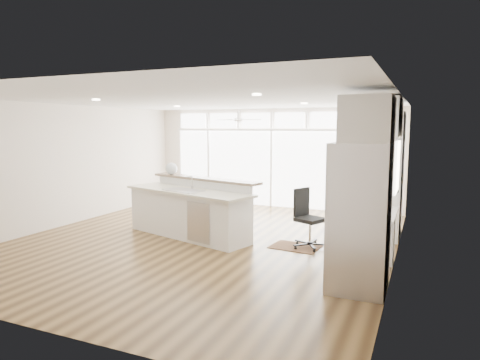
% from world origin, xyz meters
% --- Properties ---
extents(floor, '(7.00, 8.00, 0.02)m').
position_xyz_m(floor, '(0.00, 0.00, -0.01)').
color(floor, '#483016').
rests_on(floor, ground).
extents(ceiling, '(7.00, 8.00, 0.02)m').
position_xyz_m(ceiling, '(0.00, 0.00, 2.70)').
color(ceiling, white).
rests_on(ceiling, wall_back).
extents(wall_back, '(7.00, 0.04, 2.70)m').
position_xyz_m(wall_back, '(0.00, 4.00, 1.35)').
color(wall_back, silver).
rests_on(wall_back, floor).
extents(wall_front, '(7.00, 0.04, 2.70)m').
position_xyz_m(wall_front, '(0.00, -4.00, 1.35)').
color(wall_front, silver).
rests_on(wall_front, floor).
extents(wall_left, '(0.04, 8.00, 2.70)m').
position_xyz_m(wall_left, '(-3.50, 0.00, 1.35)').
color(wall_left, silver).
rests_on(wall_left, floor).
extents(wall_right, '(0.04, 8.00, 2.70)m').
position_xyz_m(wall_right, '(3.50, 0.00, 1.35)').
color(wall_right, silver).
rests_on(wall_right, floor).
extents(glass_wall, '(5.80, 0.06, 2.08)m').
position_xyz_m(glass_wall, '(0.00, 3.94, 1.05)').
color(glass_wall, white).
rests_on(glass_wall, wall_back).
extents(transom_row, '(5.90, 0.06, 0.40)m').
position_xyz_m(transom_row, '(0.00, 3.94, 2.38)').
color(transom_row, white).
rests_on(transom_row, wall_back).
extents(desk_window, '(0.04, 0.85, 0.85)m').
position_xyz_m(desk_window, '(3.46, 0.30, 1.55)').
color(desk_window, white).
rests_on(desk_window, wall_right).
extents(ceiling_fan, '(1.16, 1.16, 0.32)m').
position_xyz_m(ceiling_fan, '(-0.50, 2.80, 2.48)').
color(ceiling_fan, white).
rests_on(ceiling_fan, ceiling).
extents(recessed_lights, '(3.40, 3.00, 0.02)m').
position_xyz_m(recessed_lights, '(0.00, 0.20, 2.68)').
color(recessed_lights, beige).
rests_on(recessed_lights, ceiling).
extents(oven_cabinet, '(0.64, 1.20, 2.50)m').
position_xyz_m(oven_cabinet, '(3.17, 1.80, 1.25)').
color(oven_cabinet, white).
rests_on(oven_cabinet, floor).
extents(desk_nook, '(0.72, 1.30, 0.76)m').
position_xyz_m(desk_nook, '(3.13, 0.30, 0.38)').
color(desk_nook, white).
rests_on(desk_nook, floor).
extents(upper_cabinets, '(0.64, 1.30, 0.64)m').
position_xyz_m(upper_cabinets, '(3.17, 0.30, 2.35)').
color(upper_cabinets, white).
rests_on(upper_cabinets, wall_right).
extents(refrigerator, '(0.76, 0.90, 2.00)m').
position_xyz_m(refrigerator, '(3.11, -1.35, 1.00)').
color(refrigerator, silver).
rests_on(refrigerator, floor).
extents(fridge_cabinet, '(0.64, 0.90, 0.60)m').
position_xyz_m(fridge_cabinet, '(3.17, -1.35, 2.30)').
color(fridge_cabinet, white).
rests_on(fridge_cabinet, wall_right).
extents(framed_photos, '(0.06, 0.22, 0.80)m').
position_xyz_m(framed_photos, '(3.46, 0.92, 1.40)').
color(framed_photos, black).
rests_on(framed_photos, wall_right).
extents(kitchen_island, '(3.11, 1.88, 1.16)m').
position_xyz_m(kitchen_island, '(-0.45, 0.16, 0.58)').
color(kitchen_island, white).
rests_on(kitchen_island, floor).
extents(rug, '(0.92, 0.70, 0.01)m').
position_xyz_m(rug, '(1.76, 0.25, 0.01)').
color(rug, '#381F12').
rests_on(rug, floor).
extents(office_chair, '(0.72, 0.70, 1.07)m').
position_xyz_m(office_chair, '(2.02, 0.32, 0.54)').
color(office_chair, black).
rests_on(office_chair, floor).
extents(fishbowl, '(0.34, 0.34, 0.26)m').
position_xyz_m(fishbowl, '(-1.25, 0.81, 1.29)').
color(fishbowl, silver).
rests_on(fishbowl, kitchen_island).
extents(monitor, '(0.13, 0.44, 0.36)m').
position_xyz_m(monitor, '(3.05, 0.30, 0.94)').
color(monitor, black).
rests_on(monitor, desk_nook).
extents(keyboard, '(0.13, 0.32, 0.02)m').
position_xyz_m(keyboard, '(2.88, 0.30, 0.77)').
color(keyboard, white).
rests_on(keyboard, desk_nook).
extents(potted_plant, '(0.28, 0.30, 0.23)m').
position_xyz_m(potted_plant, '(3.17, 1.80, 2.62)').
color(potted_plant, '#295725').
rests_on(potted_plant, oven_cabinet).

